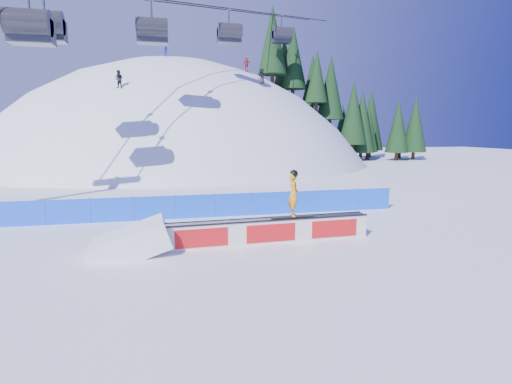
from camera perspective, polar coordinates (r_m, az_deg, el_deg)
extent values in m
plane|color=white|center=(16.33, -7.49, -7.03)|extent=(160.00, 160.00, 0.00)
sphere|color=white|center=(61.88, -11.06, -12.66)|extent=(64.00, 64.00, 64.00)
cylinder|color=#342214|center=(59.64, 2.12, 15.45)|extent=(0.50, 0.50, 1.40)
cone|color=black|center=(60.28, 2.15, 19.41)|extent=(3.16, 3.16, 7.18)
cylinder|color=#342214|center=(57.04, 4.22, 14.86)|extent=(0.50, 0.50, 1.40)
cone|color=black|center=(57.68, 4.28, 19.24)|extent=(3.37, 3.37, 7.65)
cylinder|color=#342214|center=(55.66, 7.30, 13.09)|extent=(0.50, 0.50, 1.40)
cone|color=black|center=(56.07, 7.37, 16.93)|extent=(2.79, 2.79, 6.33)
cylinder|color=#342214|center=(61.73, 5.83, 12.81)|extent=(0.50, 0.50, 1.40)
cone|color=black|center=(62.13, 5.89, 16.45)|extent=(2.95, 2.95, 6.71)
cylinder|color=#342214|center=(61.29, 9.06, 10.45)|extent=(0.50, 0.50, 1.40)
cone|color=black|center=(61.62, 9.17, 14.82)|extent=(3.61, 3.61, 8.19)
cylinder|color=#342214|center=(58.31, 10.02, 10.40)|extent=(0.50, 0.50, 1.40)
cone|color=black|center=(58.72, 10.16, 15.62)|extent=(4.17, 4.17, 9.48)
cylinder|color=#342214|center=(57.80, 12.56, 7.86)|extent=(0.50, 0.50, 1.40)
cone|color=black|center=(57.93, 12.72, 12.41)|extent=(3.52, 3.52, 7.99)
cylinder|color=#342214|center=(62.32, 11.81, 7.27)|extent=(0.50, 0.50, 1.40)
cone|color=black|center=(62.41, 11.96, 11.80)|extent=(3.82, 3.82, 8.67)
cylinder|color=#342214|center=(66.90, 12.03, 5.29)|extent=(0.50, 0.50, 1.40)
cone|color=black|center=(66.81, 12.17, 9.78)|extent=(4.08, 4.08, 9.28)
cylinder|color=#342214|center=(62.15, 16.03, 4.89)|extent=(0.50, 0.50, 1.40)
cone|color=black|center=(62.04, 16.22, 9.22)|extent=(3.60, 3.60, 8.19)
cylinder|color=#342214|center=(68.14, 16.90, 5.16)|extent=(0.50, 0.50, 1.40)
cone|color=black|center=(68.04, 17.06, 8.68)|extent=(3.15, 3.15, 7.16)
cylinder|color=#342214|center=(63.16, 20.37, 4.74)|extent=(0.50, 0.50, 1.40)
cone|color=black|center=(63.07, 20.64, 9.70)|extent=(4.29, 4.29, 9.75)
cylinder|color=#342214|center=(71.49, 18.23, 5.25)|extent=(0.50, 0.50, 1.40)
cone|color=black|center=(71.40, 18.42, 9.29)|extent=(3.90, 3.90, 8.87)
cylinder|color=#342214|center=(72.62, 19.39, 5.24)|extent=(0.50, 0.50, 1.40)
cone|color=black|center=(72.52, 19.55, 8.35)|extent=(2.94, 2.94, 6.69)
cube|color=blue|center=(20.57, -8.75, -2.06)|extent=(22.00, 0.03, 1.20)
cylinder|color=#3D4C6F|center=(21.24, -27.95, -2.50)|extent=(0.05, 0.05, 1.30)
cylinder|color=#3D4C6F|center=(20.81, -22.63, -2.37)|extent=(0.05, 0.05, 1.30)
cylinder|color=#3D4C6F|center=(20.57, -17.13, -2.20)|extent=(0.05, 0.05, 1.30)
cylinder|color=#3D4C6F|center=(20.51, -11.55, -2.02)|extent=(0.05, 0.05, 1.30)
cylinder|color=#3D4C6F|center=(20.65, -5.99, -1.81)|extent=(0.05, 0.05, 1.30)
cylinder|color=#3D4C6F|center=(20.98, -0.56, -1.60)|extent=(0.05, 0.05, 1.30)
cylinder|color=#3D4C6F|center=(21.50, 4.65, -1.38)|extent=(0.05, 0.05, 1.30)
cylinder|color=#3D4C6F|center=(22.18, 9.58, -1.16)|extent=(0.05, 0.05, 1.30)
cylinder|color=#3D4C6F|center=(23.02, 14.19, -0.95)|extent=(0.05, 0.05, 1.30)
cylinder|color=#3D4C6F|center=(23.99, 18.44, -0.74)|extent=(0.05, 0.05, 1.30)
cylinder|color=#26262D|center=(27.88, -29.85, 20.28)|extent=(2.40, 1.50, 1.50)
cylinder|color=#26262D|center=(34.52, -14.64, 21.77)|extent=(2.40, 1.50, 1.50)
cylinder|color=#26262D|center=(43.52, -3.76, 21.98)|extent=(2.40, 1.50, 1.50)
cylinder|color=#26262D|center=(54.42, 3.81, 21.71)|extent=(2.40, 1.50, 1.50)
cube|color=silver|center=(15.89, 1.88, -5.65)|extent=(8.36, 0.88, 0.94)
cube|color=#90929E|center=(15.77, 1.89, -3.93)|extent=(8.28, 0.91, 0.04)
cube|color=black|center=(15.51, 2.20, -4.10)|extent=(8.34, 0.39, 0.06)
cube|color=black|center=(16.03, 1.60, -3.68)|extent=(8.34, 0.39, 0.06)
cube|color=red|center=(15.64, 2.18, -5.89)|extent=(7.92, 0.37, 0.70)
cube|color=red|center=(16.14, 1.59, -5.42)|extent=(7.92, 0.37, 0.70)
cube|color=black|center=(16.09, 5.35, -3.49)|extent=(1.83, 0.41, 0.04)
imported|color=orange|center=(15.92, 5.40, -0.34)|extent=(0.53, 0.71, 1.76)
sphere|color=black|center=(15.81, 5.44, 2.59)|extent=(0.33, 0.33, 0.33)
imported|color=black|center=(40.78, -18.98, 15.02)|extent=(1.01, 0.94, 1.65)
imported|color=#AB182D|center=(50.17, -1.36, 17.74)|extent=(1.03, 0.87, 1.65)
imported|color=#1C44AA|center=(51.58, -12.90, 19.29)|extent=(1.08, 1.23, 1.65)
imported|color=black|center=(46.29, 0.84, 16.20)|extent=(0.91, 0.96, 1.65)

